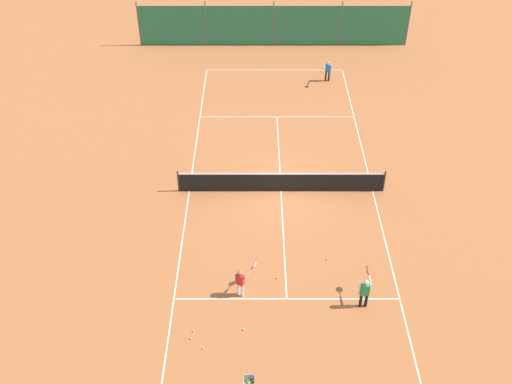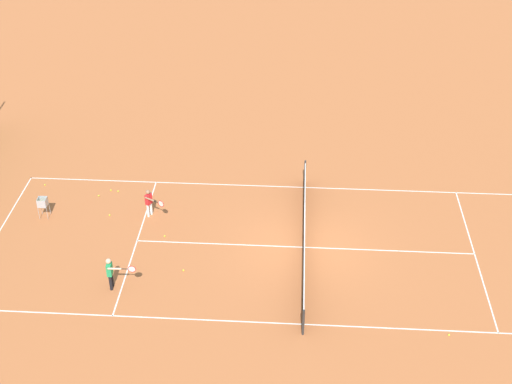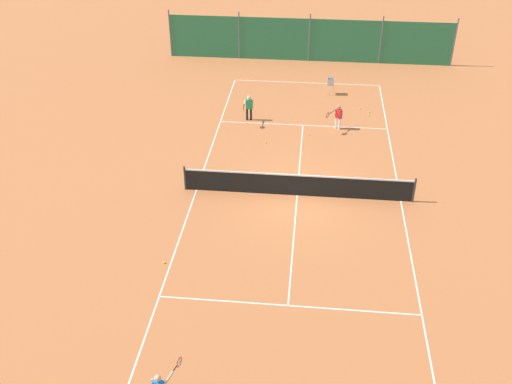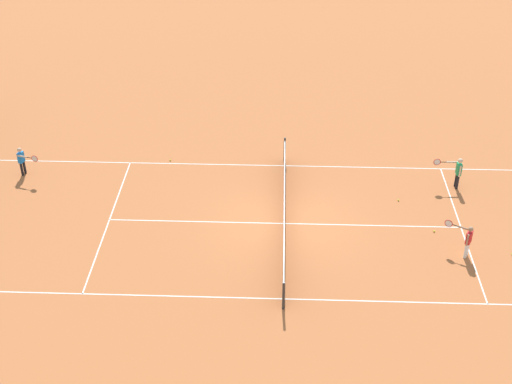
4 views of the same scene
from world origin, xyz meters
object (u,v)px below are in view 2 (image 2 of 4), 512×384
object	(u,v)px
tennis_ball_by_net_right	(165,236)
tennis_ball_by_net_left	(45,185)
tennis_ball_alley_right	(111,190)
tennis_ball_alley_left	(449,335)
tennis_net	(304,237)
player_near_baseline	(111,271)
tennis_ball_near_corner	(110,215)
player_far_service	(150,201)
tennis_ball_far_corner	(118,191)
tennis_ball_service_box	(99,196)
ball_hopper	(43,203)
tennis_ball_mid_court	(183,270)

from	to	relation	value
tennis_ball_by_net_right	tennis_ball_by_net_left	size ratio (longest dim) A/B	1.00
tennis_ball_alley_right	tennis_ball_alley_left	bearing A→B (deg)	59.46
tennis_ball_alley_right	tennis_net	bearing A→B (deg)	67.92
player_near_baseline	tennis_ball_near_corner	bearing A→B (deg)	-165.06
player_far_service	tennis_ball_alley_left	xyz separation A→B (m)	(5.97, 10.92, -0.68)
tennis_ball_by_net_left	tennis_ball_by_net_right	bearing A→B (deg)	60.58
tennis_ball_near_corner	player_far_service	bearing A→B (deg)	93.72
tennis_ball_alley_left	tennis_ball_far_corner	xyz separation A→B (m)	(-7.59, -12.63, 0.00)
player_near_baseline	player_far_service	bearing A→B (deg)	173.14
tennis_ball_far_corner	tennis_ball_service_box	distance (m)	0.83
tennis_ball_alley_left	tennis_ball_alley_right	world-z (taller)	same
tennis_net	tennis_ball_by_net_left	xyz separation A→B (m)	(-3.55, -11.11, -0.47)
tennis_net	tennis_ball_service_box	size ratio (longest dim) A/B	139.09
player_far_service	tennis_ball_service_box	xyz separation A→B (m)	(-1.23, -2.44, -0.68)
tennis_ball_by_net_left	player_far_service	bearing A→B (deg)	69.02
player_near_baseline	tennis_ball_far_corner	bearing A→B (deg)	-168.83
tennis_ball_alley_left	ball_hopper	xyz separation A→B (m)	(-5.63, -15.16, 0.63)
tennis_ball_far_corner	tennis_net	bearing A→B (deg)	67.45
tennis_ball_by_net_right	tennis_ball_far_corner	bearing A→B (deg)	-139.85
tennis_ball_far_corner	tennis_ball_service_box	size ratio (longest dim) A/B	1.00
tennis_net	tennis_ball_service_box	bearing A→B (deg)	-108.53
tennis_ball_alley_left	tennis_ball_by_net_right	xyz separation A→B (m)	(-4.63, -10.14, 0.00)
tennis_ball_alley_left	tennis_ball_service_box	size ratio (longest dim) A/B	1.00
player_near_baseline	ball_hopper	world-z (taller)	player_near_baseline
tennis_ball_alley_left	tennis_ball_mid_court	distance (m)	9.50
tennis_net	tennis_ball_near_corner	size ratio (longest dim) A/B	139.09
tennis_ball_alley_left	tennis_ball_far_corner	distance (m)	14.73
player_far_service	tennis_ball_by_net_right	distance (m)	1.69
tennis_net	player_far_service	distance (m)	6.39
player_far_service	tennis_ball_service_box	bearing A→B (deg)	-116.82
tennis_ball_by_net_left	tennis_ball_far_corner	size ratio (longest dim) A/B	1.00
tennis_ball_near_corner	tennis_ball_service_box	world-z (taller)	same
tennis_ball_service_box	player_near_baseline	bearing A→B (deg)	18.88
tennis_ball_by_net_right	ball_hopper	distance (m)	5.16
tennis_ball_alley_right	tennis_ball_far_corner	bearing A→B (deg)	80.20
tennis_ball_near_corner	tennis_ball_far_corner	size ratio (longest dim) A/B	1.00
player_near_baseline	tennis_ball_mid_court	world-z (taller)	player_near_baseline
tennis_ball_mid_court	tennis_ball_far_corner	xyz separation A→B (m)	(-4.92, -3.51, 0.00)
player_far_service	tennis_ball_service_box	distance (m)	2.81
tennis_ball_far_corner	ball_hopper	world-z (taller)	ball_hopper
tennis_ball_alley_left	tennis_ball_mid_court	size ratio (longest dim) A/B	1.00
tennis_ball_service_box	ball_hopper	size ratio (longest dim) A/B	0.07
player_far_service	tennis_ball_near_corner	size ratio (longest dim) A/B	18.55
player_far_service	tennis_net	bearing A→B (deg)	75.01
player_far_service	player_near_baseline	bearing A→B (deg)	-6.86
tennis_ball_by_net_right	tennis_ball_alley_left	bearing A→B (deg)	65.43
player_near_baseline	tennis_ball_alley_right	xyz separation A→B (m)	(-6.04, -1.50, -0.73)
tennis_ball_by_net_right	tennis_ball_near_corner	bearing A→B (deg)	-116.66
tennis_ball_far_corner	player_far_service	bearing A→B (deg)	46.52
tennis_ball_by_net_left	tennis_ball_alley_right	bearing A→B (deg)	85.61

